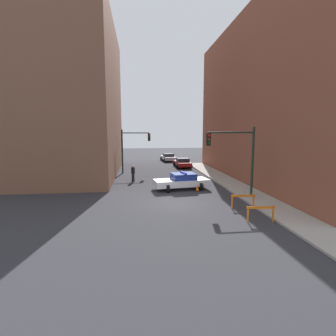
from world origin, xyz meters
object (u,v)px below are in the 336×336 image
at_px(police_car, 182,181).
at_px(barrier_front, 261,211).
at_px(traffic_light_near, 238,151).
at_px(traffic_light_far, 131,145).
at_px(barrier_mid, 243,199).
at_px(parked_car_mid, 168,157).
at_px(parked_car_near, 182,163).
at_px(pedestrian_crossing, 133,173).
at_px(traffic_cone, 198,187).

height_order(police_car, barrier_front, police_car).
height_order(traffic_light_near, traffic_light_far, traffic_light_near).
distance_m(barrier_front, barrier_mid, 2.66).
bearing_deg(barrier_front, parked_car_mid, 93.11).
bearing_deg(parked_car_mid, traffic_light_far, -121.82).
bearing_deg(traffic_light_near, parked_car_near, 93.83).
relative_size(traffic_light_near, pedestrian_crossing, 3.13).
bearing_deg(police_car, traffic_light_far, 16.72).
xyz_separation_m(traffic_light_near, police_car, (-3.56, 3.50, -2.81)).
height_order(traffic_light_near, police_car, traffic_light_near).
xyz_separation_m(traffic_light_near, barrier_front, (-0.60, -5.16, -2.91)).
height_order(parked_car_near, barrier_mid, parked_car_near).
relative_size(traffic_light_near, parked_car_near, 1.20).
bearing_deg(barrier_front, traffic_cone, 102.48).
xyz_separation_m(traffic_light_far, pedestrian_crossing, (0.22, -5.39, -2.54)).
bearing_deg(police_car, traffic_light_near, -143.12).
xyz_separation_m(traffic_light_near, parked_car_mid, (-2.23, 24.82, -2.86)).
distance_m(pedestrian_crossing, barrier_mid, 12.42).
relative_size(traffic_light_far, pedestrian_crossing, 3.13).
bearing_deg(pedestrian_crossing, barrier_mid, -40.16).
bearing_deg(barrier_mid, traffic_cone, 109.22).
bearing_deg(police_car, parked_car_near, -18.67).
bearing_deg(traffic_light_far, parked_car_near, 31.32).
bearing_deg(parked_car_near, traffic_light_near, -87.38).
height_order(traffic_light_near, traffic_cone, traffic_light_near).
relative_size(traffic_light_far, parked_car_mid, 1.17).
bearing_deg(pedestrian_crossing, traffic_light_far, 106.28).
relative_size(traffic_light_near, barrier_front, 3.25).
height_order(pedestrian_crossing, barrier_front, pedestrian_crossing).
bearing_deg(parked_car_mid, parked_car_near, -87.82).
distance_m(traffic_light_near, barrier_mid, 3.88).
bearing_deg(barrier_front, pedestrian_crossing, 119.56).
bearing_deg(traffic_light_near, parked_car_mid, 95.12).
distance_m(traffic_light_far, barrier_front, 19.76).
bearing_deg(traffic_light_near, barrier_front, -96.61).
distance_m(police_car, parked_car_near, 13.84).
xyz_separation_m(pedestrian_crossing, barrier_mid, (7.29, -10.06, -0.24)).
relative_size(parked_car_near, traffic_cone, 6.61).
xyz_separation_m(parked_car_near, pedestrian_crossing, (-6.66, -9.58, 0.19)).
height_order(traffic_light_far, pedestrian_crossing, traffic_light_far).
distance_m(traffic_light_far, barrier_mid, 17.40).
distance_m(traffic_light_far, pedestrian_crossing, 5.96).
relative_size(traffic_light_near, barrier_mid, 3.25).
distance_m(police_car, barrier_mid, 6.73).
bearing_deg(traffic_light_far, traffic_cone, -60.90).
height_order(traffic_light_near, parked_car_near, traffic_light_near).
distance_m(traffic_light_near, traffic_light_far, 15.23).
bearing_deg(traffic_light_near, traffic_light_far, 121.83).
height_order(traffic_light_far, parked_car_near, traffic_light_far).
xyz_separation_m(parked_car_near, barrier_front, (0.55, -22.29, -0.06)).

